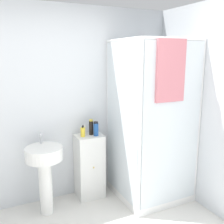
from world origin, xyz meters
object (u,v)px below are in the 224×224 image
Objects in this scene: soap_dispenser at (83,132)px; shampoo_bottle_blue at (96,129)px; shampoo_bottle_tall_black at (91,127)px; lotion_bottle_white at (85,130)px; sink at (45,166)px.

shampoo_bottle_blue is at bearing -13.34° from soap_dispenser.
shampoo_bottle_tall_black is 0.08m from shampoo_bottle_blue.
shampoo_bottle_tall_black is at bearing -22.51° from lotion_bottle_white.
sink is 0.78m from shampoo_bottle_blue.
shampoo_bottle_blue reaches higher than soap_dispenser.
lotion_bottle_white reaches higher than sink.
sink is 0.76m from shampoo_bottle_tall_black.
soap_dispenser is at bearing 13.78° from sink.
soap_dispenser is (0.53, 0.13, 0.31)m from sink.
sink is at bearing -161.42° from lotion_bottle_white.
soap_dispenser is at bearing -165.73° from shampoo_bottle_tall_black.
sink is at bearing -172.61° from shampoo_bottle_blue.
sink is at bearing -166.12° from shampoo_bottle_tall_black.
soap_dispenser is 0.80× the size of shampoo_bottle_blue.
soap_dispenser is 0.99× the size of lotion_bottle_white.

